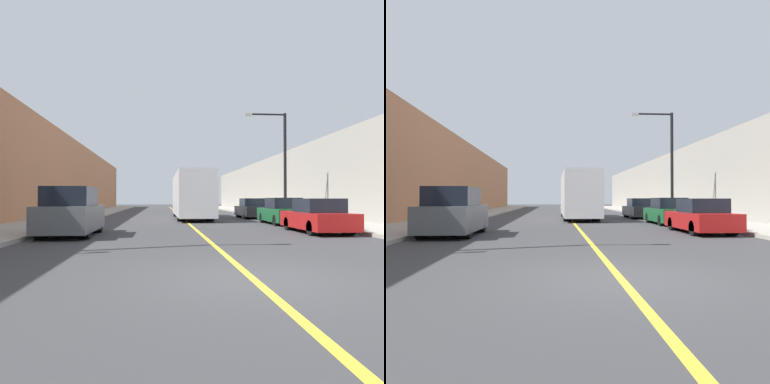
# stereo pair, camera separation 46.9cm
# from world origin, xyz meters

# --- Properties ---
(ground_plane) EXTENTS (200.00, 200.00, 0.00)m
(ground_plane) POSITION_xyz_m (0.00, 0.00, 0.00)
(ground_plane) COLOR #38383A
(sidewalk_left) EXTENTS (3.73, 72.00, 0.15)m
(sidewalk_left) POSITION_xyz_m (-8.31, 30.00, 0.08)
(sidewalk_left) COLOR #9E998E
(sidewalk_left) RESTS_ON ground
(sidewalk_right) EXTENTS (3.73, 72.00, 0.15)m
(sidewalk_right) POSITION_xyz_m (8.31, 30.00, 0.08)
(sidewalk_right) COLOR #9E998E
(sidewalk_right) RESTS_ON ground
(building_row_left) EXTENTS (4.00, 72.00, 7.41)m
(building_row_left) POSITION_xyz_m (-12.18, 30.00, 3.71)
(building_row_left) COLOR #B2724C
(building_row_left) RESTS_ON ground
(building_row_right) EXTENTS (4.00, 72.00, 6.05)m
(building_row_right) POSITION_xyz_m (12.18, 30.00, 3.03)
(building_row_right) COLOR gray
(building_row_right) RESTS_ON ground
(road_center_line) EXTENTS (0.16, 72.00, 0.01)m
(road_center_line) POSITION_xyz_m (0.00, 30.00, 0.00)
(road_center_line) COLOR gold
(road_center_line) RESTS_ON ground
(bus) EXTENTS (2.40, 11.54, 3.38)m
(bus) POSITION_xyz_m (0.61, 21.48, 1.80)
(bus) COLOR silver
(bus) RESTS_ON ground
(parked_suv_left) EXTENTS (1.97, 4.49, 1.95)m
(parked_suv_left) POSITION_xyz_m (-5.26, 8.58, 0.90)
(parked_suv_left) COLOR #51565B
(parked_suv_left) RESTS_ON ground
(car_right_near) EXTENTS (1.84, 4.47, 1.49)m
(car_right_near) POSITION_xyz_m (5.16, 9.12, 0.67)
(car_right_near) COLOR maroon
(car_right_near) RESTS_ON ground
(car_right_mid) EXTENTS (1.82, 4.48, 1.55)m
(car_right_mid) POSITION_xyz_m (5.42, 14.65, 0.70)
(car_right_mid) COLOR #145128
(car_right_mid) RESTS_ON ground
(car_right_far) EXTENTS (1.83, 4.53, 1.54)m
(car_right_far) POSITION_xyz_m (5.35, 21.67, 0.69)
(car_right_far) COLOR black
(car_right_far) RESTS_ON ground
(street_lamp_right) EXTENTS (2.89, 0.24, 7.17)m
(street_lamp_right) POSITION_xyz_m (6.47, 17.98, 4.30)
(street_lamp_right) COLOR black
(street_lamp_right) RESTS_ON sidewalk_right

